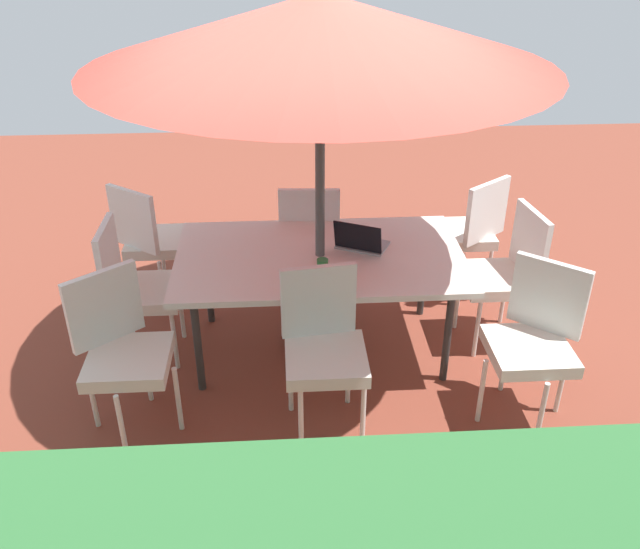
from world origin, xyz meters
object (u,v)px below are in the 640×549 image
object	(u,v)px
chair_east	(136,284)
chair_south	(310,235)
cup	(322,266)
chair_north	(324,344)
chair_northeast	(122,347)
chair_southeast	(151,237)
chair_west	(506,270)
dining_table	(320,261)
laptop	(361,242)
patio_umbrella	(320,32)
chair_southwest	(468,229)
chair_northwest	(534,337)

from	to	relation	value
chair_east	chair_south	bearing A→B (deg)	-60.15
cup	chair_north	bearing A→B (deg)	87.56
chair_northeast	chair_southeast	size ratio (longest dim) A/B	1.00
chair_southeast	chair_west	bearing A→B (deg)	-157.68
dining_table	laptop	distance (m)	0.30
patio_umbrella	chair_southwest	world-z (taller)	patio_umbrella
chair_south	laptop	xyz separation A→B (m)	(-0.31, 0.61, 0.24)
chair_northeast	chair_west	size ratio (longest dim) A/B	1.00
chair_south	cup	size ratio (longest dim) A/B	10.26
chair_southeast	chair_north	world-z (taller)	same
chair_northwest	chair_west	world-z (taller)	same
chair_northeast	chair_south	xyz separation A→B (m)	(-1.14, -1.37, 0.00)
chair_west	chair_south	bearing A→B (deg)	-123.63
chair_southwest	laptop	size ratio (longest dim) A/B	2.48
patio_umbrella	chair_southeast	world-z (taller)	patio_umbrella
chair_northwest	laptop	xyz separation A→B (m)	(0.93, -0.81, 0.24)
chair_southeast	chair_north	xyz separation A→B (m)	(-1.19, 1.45, 0.00)
dining_table	chair_south	bearing A→B (deg)	-87.05
cup	chair_northwest	bearing A→B (deg)	157.85
patio_umbrella	chair_northwest	bearing A→B (deg)	148.54
chair_northwest	chair_southeast	world-z (taller)	same
chair_west	laptop	xyz separation A→B (m)	(1.00, -0.02, 0.24)
chair_east	cup	size ratio (longest dim) A/B	10.26
chair_southeast	chair_west	world-z (taller)	same
dining_table	chair_northwest	world-z (taller)	chair_northwest
chair_north	patio_umbrella	bearing A→B (deg)	80.12
chair_north	cup	world-z (taller)	chair_north
chair_southeast	chair_southwest	bearing A→B (deg)	-143.08
patio_umbrella	chair_northeast	bearing A→B (deg)	30.54
dining_table	chair_northeast	size ratio (longest dim) A/B	1.92
chair_west	patio_umbrella	bearing A→B (deg)	-95.56
chair_east	cup	world-z (taller)	chair_east
chair_northeast	chair_southeast	bearing A→B (deg)	53.42
cup	chair_southeast	bearing A→B (deg)	-38.34
dining_table	chair_north	xyz separation A→B (m)	(0.03, 0.73, -0.14)
chair_southwest	chair_south	xyz separation A→B (m)	(1.22, 0.02, 0.00)
dining_table	chair_northeast	world-z (taller)	chair_northeast
chair_southeast	chair_south	size ratio (longest dim) A/B	1.00
dining_table	chair_south	xyz separation A→B (m)	(0.04, -0.68, -0.14)
chair_east	chair_north	bearing A→B (deg)	-121.76
chair_northwest	chair_southwest	distance (m)	1.44
chair_south	cup	distance (m)	0.96
chair_west	chair_north	bearing A→B (deg)	-66.77
chair_west	chair_southeast	bearing A→B (deg)	-112.78
chair_southwest	cup	world-z (taller)	chair_southwest
patio_umbrella	chair_northeast	xyz separation A→B (m)	(1.17, 0.69, -1.58)
chair_west	cup	xyz separation A→B (m)	(1.28, 0.29, 0.24)
dining_table	chair_southwest	size ratio (longest dim) A/B	1.92
chair_east	chair_northwest	distance (m)	2.53
chair_south	laptop	bearing A→B (deg)	120.16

